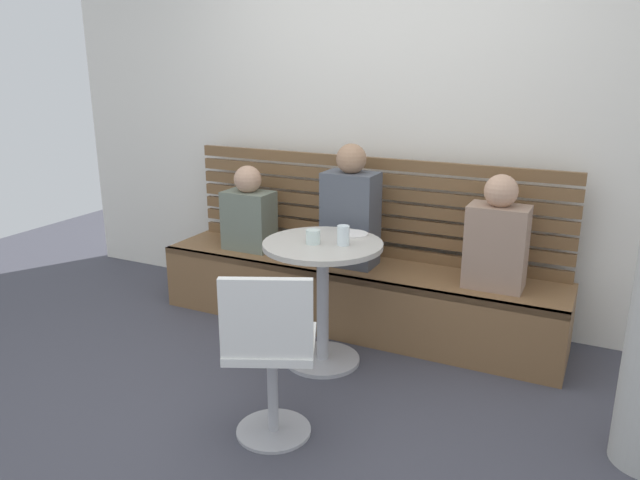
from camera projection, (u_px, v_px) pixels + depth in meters
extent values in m
plane|color=#42424C|center=(259.00, 415.00, 3.07)|extent=(8.00, 8.00, 0.00)
cube|color=white|center=(382.00, 102.00, 4.07)|extent=(5.20, 0.10, 2.90)
cube|color=brown|center=(353.00, 295.00, 4.04)|extent=(2.70, 0.52, 0.44)
cube|color=brown|center=(339.00, 278.00, 3.78)|extent=(2.70, 0.04, 0.04)
cube|color=brown|center=(368.00, 249.00, 4.18)|extent=(2.65, 0.04, 0.07)
cube|color=brown|center=(368.00, 234.00, 4.15)|extent=(2.65, 0.04, 0.07)
cube|color=brown|center=(368.00, 220.00, 4.12)|extent=(2.65, 0.04, 0.07)
cube|color=brown|center=(369.00, 206.00, 4.09)|extent=(2.65, 0.04, 0.07)
cube|color=brown|center=(369.00, 192.00, 4.06)|extent=(2.65, 0.04, 0.07)
cube|color=brown|center=(369.00, 177.00, 4.03)|extent=(2.65, 0.04, 0.07)
cube|color=brown|center=(370.00, 163.00, 4.01)|extent=(2.65, 0.04, 0.07)
cylinder|color=#ADADB2|center=(323.00, 359.00, 3.62)|extent=(0.44, 0.44, 0.02)
cylinder|color=#ADADB2|center=(323.00, 304.00, 3.52)|extent=(0.07, 0.07, 0.69)
cylinder|color=#B7B2A8|center=(323.00, 245.00, 3.42)|extent=(0.68, 0.68, 0.03)
cylinder|color=#ADADB2|center=(274.00, 430.00, 2.93)|extent=(0.36, 0.36, 0.02)
cylinder|color=#ADADB2|center=(273.00, 390.00, 2.87)|extent=(0.05, 0.05, 0.45)
cube|color=white|center=(272.00, 343.00, 2.80)|extent=(0.53, 0.53, 0.04)
cube|color=white|center=(266.00, 318.00, 2.58)|extent=(0.38, 0.20, 0.36)
cube|color=#4C515B|center=(350.00, 219.00, 3.89)|extent=(0.34, 0.22, 0.61)
sphere|color=#A37A5B|center=(351.00, 159.00, 3.78)|extent=(0.19, 0.19, 0.19)
cube|color=#9E7F6B|center=(496.00, 247.00, 3.51)|extent=(0.34, 0.22, 0.49)
sphere|color=tan|center=(501.00, 191.00, 3.42)|extent=(0.19, 0.19, 0.19)
cube|color=slate|center=(249.00, 220.00, 4.25)|extent=(0.34, 0.22, 0.41)
sphere|color=tan|center=(248.00, 179.00, 4.17)|extent=(0.19, 0.19, 0.19)
cylinder|color=silver|center=(314.00, 237.00, 3.38)|extent=(0.08, 0.08, 0.08)
cylinder|color=white|center=(343.00, 235.00, 3.35)|extent=(0.07, 0.07, 0.11)
cylinder|color=white|center=(353.00, 234.00, 3.55)|extent=(0.17, 0.17, 0.01)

